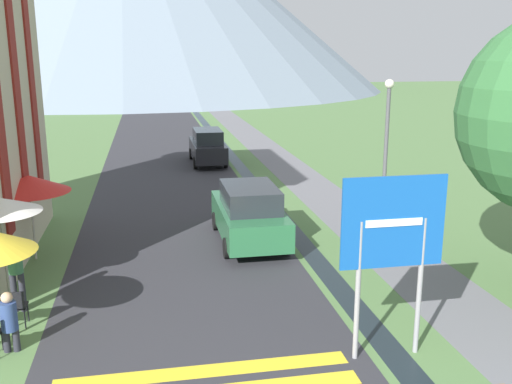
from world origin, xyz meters
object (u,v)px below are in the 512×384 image
at_px(cafe_chair_near_right, 16,305).
at_px(person_seated_near, 6,263).
at_px(streetlamp, 386,146).
at_px(parked_car_far, 208,146).
at_px(person_seated_far, 9,319).
at_px(person_standing_terrace, 16,268).
at_px(parked_car_near, 249,214).
at_px(road_sign, 392,238).
at_px(cafe_umbrella_rear_red, 29,184).

relative_size(cafe_chair_near_right, person_seated_near, 0.70).
bearing_deg(cafe_chair_near_right, streetlamp, 0.72).
height_order(parked_car_far, person_seated_far, parked_car_far).
bearing_deg(person_standing_terrace, person_seated_near, 111.45).
height_order(person_seated_near, streetlamp, streetlamp).
xyz_separation_m(parked_car_near, cafe_chair_near_right, (-5.86, -4.65, -0.40)).
relative_size(road_sign, person_seated_near, 2.93).
xyz_separation_m(parked_car_far, cafe_umbrella_rear_red, (-6.31, -13.26, 1.29)).
xyz_separation_m(cafe_chair_near_right, person_seated_far, (0.10, -1.04, 0.18)).
height_order(parked_car_near, person_seated_far, parked_car_near).
bearing_deg(person_standing_terrace, person_seated_far, -83.04).
relative_size(cafe_chair_near_right, person_standing_terrace, 0.47).
distance_m(cafe_chair_near_right, person_seated_far, 1.06).
height_order(parked_car_near, cafe_chair_near_right, parked_car_near).
height_order(road_sign, parked_car_near, road_sign).
bearing_deg(person_seated_far, person_seated_near, 103.30).
relative_size(cafe_chair_near_right, cafe_umbrella_rear_red, 0.35).
bearing_deg(person_seated_near, parked_car_far, 66.79).
xyz_separation_m(parked_car_far, streetlamp, (4.10, -13.36, 2.04)).
relative_size(cafe_umbrella_rear_red, streetlamp, 0.49).
distance_m(parked_car_near, parked_car_far, 12.90).
height_order(road_sign, streetlamp, streetlamp).
height_order(road_sign, cafe_chair_near_right, road_sign).
bearing_deg(cafe_umbrella_rear_red, cafe_chair_near_right, -84.93).
distance_m(cafe_umbrella_rear_red, person_standing_terrace, 3.67).
bearing_deg(road_sign, cafe_umbrella_rear_red, 138.27).
xyz_separation_m(parked_car_near, person_seated_far, (-5.76, -5.69, -0.22)).
bearing_deg(parked_car_near, cafe_chair_near_right, -141.59).
relative_size(parked_car_far, cafe_chair_near_right, 5.20).
bearing_deg(person_standing_terrace, road_sign, -24.47).
xyz_separation_m(parked_car_near, cafe_umbrella_rear_red, (-6.24, -0.36, 1.29)).
distance_m(parked_car_far, cafe_umbrella_rear_red, 14.74).
distance_m(parked_car_far, person_standing_terrace, 17.79).
bearing_deg(parked_car_far, person_seated_near, -113.21).
xyz_separation_m(parked_car_far, cafe_chair_near_right, (-5.93, -17.55, -0.40)).
height_order(person_seated_far, person_seated_near, person_seated_far).
bearing_deg(streetlamp, road_sign, -112.04).
height_order(parked_car_near, cafe_umbrella_rear_red, cafe_umbrella_rear_red).
height_order(person_seated_far, person_standing_terrace, person_standing_terrace).
height_order(parked_car_near, person_standing_terrace, parked_car_near).
distance_m(cafe_umbrella_rear_red, person_seated_far, 5.56).
height_order(cafe_umbrella_rear_red, streetlamp, streetlamp).
xyz_separation_m(road_sign, streetlamp, (2.73, 6.75, 0.56)).
bearing_deg(parked_car_near, streetlamp, -6.22).
xyz_separation_m(road_sign, cafe_chair_near_right, (-7.29, 2.55, -1.88)).
xyz_separation_m(road_sign, parked_car_far, (-1.37, 20.10, -1.49)).
relative_size(parked_car_far, streetlamp, 0.89).
height_order(parked_car_far, streetlamp, streetlamp).
height_order(parked_car_near, parked_car_far, same).
bearing_deg(cafe_chair_near_right, person_seated_far, -106.40).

